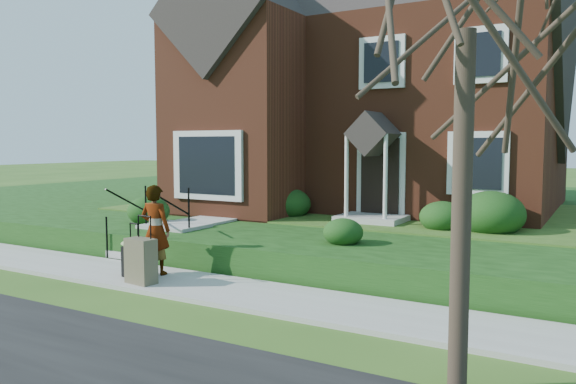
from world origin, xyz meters
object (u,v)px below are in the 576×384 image
Objects in this scene: front_steps at (161,236)px; woman at (155,230)px; suitcase_black at (132,256)px; suitcase_olive at (141,261)px.

front_steps is 1.18× the size of woman.
front_steps is 2.17m from woman.
woman is 0.66m from suitcase_black.
woman reaches higher than front_steps.
woman is 1.41× the size of suitcase_olive.
suitcase_black is at bearing 56.36° from woman.
woman reaches higher than suitcase_black.
woman is (1.36, -1.63, 0.46)m from front_steps.
suitcase_black is (1.16, -2.04, -0.00)m from front_steps.
woman is 0.85m from suitcase_olive.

